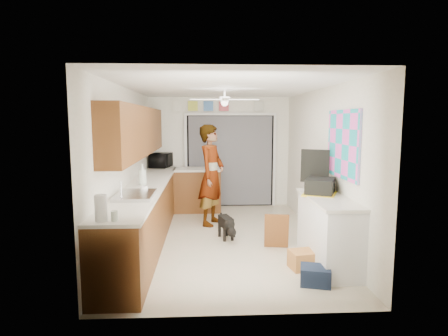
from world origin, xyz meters
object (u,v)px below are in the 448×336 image
object	(u,v)px
man	(211,175)
dog	(226,226)
paper_towel_roll	(101,208)
navy_crate	(315,275)
cup	(144,189)
soap_bottle	(142,174)
cardboard_box	(305,260)
microwave	(161,160)
suitcase	(320,186)

from	to	relation	value
man	dog	world-z (taller)	man
paper_towel_roll	navy_crate	xyz separation A→B (m)	(2.41, 0.44, -0.97)
cup	soap_bottle	bearing A→B (deg)	101.19
cardboard_box	navy_crate	distance (m)	0.49
paper_towel_roll	dog	bearing A→B (deg)	57.87
man	microwave	bearing A→B (deg)	63.19
cup	paper_towel_roll	bearing A→B (deg)	-96.49
microwave	paper_towel_roll	size ratio (longest dim) A/B	2.03
suitcase	man	size ratio (longest dim) A/B	0.26
navy_crate	man	size ratio (longest dim) A/B	0.19
microwave	man	size ratio (longest dim) A/B	0.30
suitcase	cardboard_box	world-z (taller)	suitcase
dog	cup	bearing A→B (deg)	-167.70
soap_bottle	cup	xyz separation A→B (m)	(0.12, -0.59, -0.13)
soap_bottle	navy_crate	bearing A→B (deg)	-36.94
navy_crate	man	world-z (taller)	man
soap_bottle	dog	xyz separation A→B (m)	(1.35, 0.06, -0.90)
microwave	navy_crate	world-z (taller)	microwave
soap_bottle	dog	size ratio (longest dim) A/B	0.63
paper_towel_roll	cardboard_box	size ratio (longest dim) A/B	0.71
cup	cardboard_box	xyz separation A→B (m)	(2.23, -0.68, -0.86)
cardboard_box	man	world-z (taller)	man
cardboard_box	dog	xyz separation A→B (m)	(-0.99, 1.33, 0.09)
suitcase	cardboard_box	size ratio (longest dim) A/B	1.27
navy_crate	dog	bearing A→B (deg)	118.50
navy_crate	man	bearing A→B (deg)	113.98
man	dog	distance (m)	1.19
microwave	man	bearing A→B (deg)	-128.99
cardboard_box	dog	size ratio (longest dim) A/B	0.72
dog	man	bearing A→B (deg)	88.28
suitcase	dog	world-z (taller)	suitcase
suitcase	man	xyz separation A→B (m)	(-1.53, 1.79, -0.09)
soap_bottle	navy_crate	xyz separation A→B (m)	(2.34, -1.76, -1.00)
soap_bottle	microwave	bearing A→B (deg)	89.21
man	dog	bearing A→B (deg)	-142.35
cup	man	world-z (taller)	man
microwave	paper_towel_roll	xyz separation A→B (m)	(-0.10, -4.50, -0.02)
soap_bottle	paper_towel_roll	xyz separation A→B (m)	(-0.07, -2.20, -0.03)
paper_towel_roll	suitcase	size ratio (longest dim) A/B	0.56
soap_bottle	cardboard_box	size ratio (longest dim) A/B	0.87
microwave	paper_towel_roll	bearing A→B (deg)	-169.61
cup	suitcase	world-z (taller)	suitcase
dog	cardboard_box	bearing A→B (deg)	-69.00
paper_towel_roll	cardboard_box	bearing A→B (deg)	21.00
suitcase	cardboard_box	xyz separation A→B (m)	(-0.32, -0.45, -0.92)
cup	dog	world-z (taller)	cup
cardboard_box	man	xyz separation A→B (m)	(-1.21, 2.24, 0.83)
microwave	dog	bearing A→B (deg)	-137.85
cardboard_box	microwave	bearing A→B (deg)	122.88
cup	cardboard_box	world-z (taller)	cup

